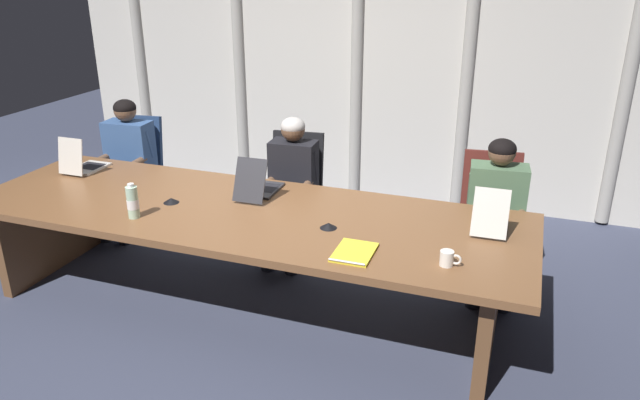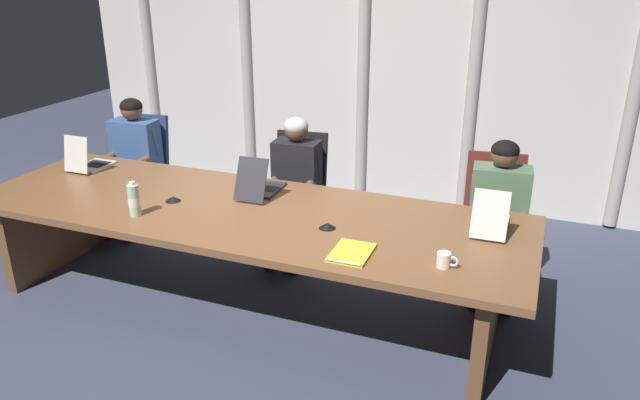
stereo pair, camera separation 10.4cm
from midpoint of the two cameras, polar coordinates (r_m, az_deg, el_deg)
ground_plane at (r=4.44m, az=-7.69°, el=-9.67°), size 12.22×12.22×0.00m
conference_table at (r=4.16m, az=-8.09°, el=-2.70°), size 3.87×1.23×0.73m
curtain_backdrop at (r=6.10m, az=2.38°, el=13.93°), size 6.11×0.17×2.93m
laptop_left_end at (r=5.16m, az=-22.14°, el=3.17°), size 0.22×0.36×0.30m
laptop_left_mid at (r=4.33m, az=-6.53°, el=1.28°), size 0.24×0.47×0.30m
laptop_center at (r=3.91m, az=15.16°, el=-1.74°), size 0.22×0.45×0.30m
office_chair_left_end at (r=5.83m, az=-17.63°, el=1.40°), size 0.60×0.61×0.98m
office_chair_left_mid at (r=5.06m, az=-3.13°, el=-0.67°), size 0.60×0.60×0.97m
office_chair_center at (r=4.72m, az=14.98°, el=-3.18°), size 0.60×0.60×0.97m
person_left_end at (r=5.58m, az=-18.53°, el=3.79°), size 0.44×0.57×1.19m
person_left_mid at (r=4.80m, az=-3.48°, el=1.81°), size 0.40×0.56×1.16m
person_center at (r=4.46m, az=15.78°, el=-0.70°), size 0.45×0.57×1.14m
water_bottle_primary at (r=4.10m, az=-18.07°, el=-0.21°), size 0.08×0.08×0.24m
coffee_mug_near at (r=3.38m, az=11.18°, el=-5.47°), size 0.12×0.08×0.09m
conference_mic_left_side at (r=4.31m, az=-14.63°, el=-0.03°), size 0.11×0.11×0.03m
conference_mic_middle at (r=3.78m, az=0.02°, el=-2.44°), size 0.11×0.11×0.03m
spiral_notepad at (r=3.46m, az=2.41°, el=-5.02°), size 0.22×0.31×0.03m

